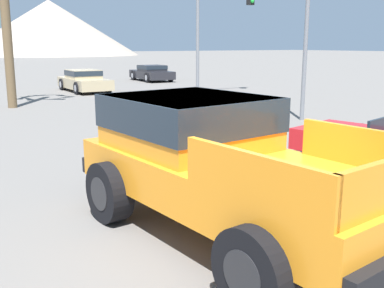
{
  "coord_description": "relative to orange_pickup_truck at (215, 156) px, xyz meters",
  "views": [
    {
      "loc": [
        -3.4,
        -4.81,
        2.53
      ],
      "look_at": [
        0.08,
        0.72,
        1.08
      ],
      "focal_mm": 42.0,
      "sensor_mm": 36.0,
      "label": 1
    }
  ],
  "objects": [
    {
      "name": "orange_pickup_truck",
      "position": [
        0.0,
        0.0,
        0.0
      ],
      "size": [
        2.8,
        5.15,
        1.81
      ],
      "rotation": [
        0.0,
        0.0,
        0.1
      ],
      "color": "orange",
      "rests_on": "ground_plane"
    },
    {
      "name": "ground_plane",
      "position": [
        -0.04,
        -0.07,
        -1.04
      ],
      "size": [
        320.0,
        320.0,
        0.0
      ],
      "primitive_type": "plane",
      "color": "slate"
    },
    {
      "name": "traffic_light_main",
      "position": [
        10.22,
        14.06,
        2.97
      ],
      "size": [
        3.78,
        0.38,
        5.74
      ],
      "color": "slate",
      "rests_on": "ground_plane"
    },
    {
      "name": "parked_car_tan",
      "position": [
        4.78,
        19.4,
        -0.43
      ],
      "size": [
        1.95,
        4.44,
        1.18
      ],
      "rotation": [
        0.0,
        0.0,
        3.13
      ],
      "color": "tan",
      "rests_on": "ground_plane"
    },
    {
      "name": "parked_car_dark",
      "position": [
        11.31,
        23.97,
        -0.46
      ],
      "size": [
        2.14,
        4.17,
        1.11
      ],
      "rotation": [
        0.0,
        0.0,
        6.23
      ],
      "color": "#232328",
      "rests_on": "ground_plane"
    }
  ]
}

